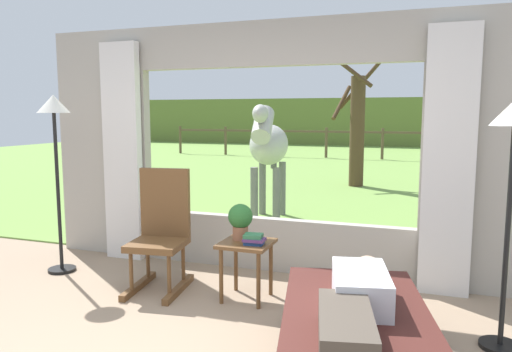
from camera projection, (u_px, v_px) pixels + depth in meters
name	position (u px, v px, depth m)	size (l,w,h in m)	color
back_wall_with_window	(271.00, 151.00, 4.97)	(5.20, 0.12, 2.55)	#ADA599
curtain_panel_left	(123.00, 153.00, 5.40)	(0.44, 0.10, 2.40)	silver
curtain_panel_right	(449.00, 163.00, 4.28)	(0.44, 0.10, 2.40)	silver
outdoor_pasture_lawn	(376.00, 165.00, 15.32)	(36.00, 21.68, 0.02)	#759E47
distant_hill_ridge	(397.00, 122.00, 24.36)	(36.00, 2.00, 2.40)	olive
recliner_sofa	(356.00, 344.00, 3.00)	(1.25, 1.85, 0.42)	black
reclining_person	(356.00, 300.00, 2.92)	(0.46, 1.43, 0.22)	silver
rocking_chair	(161.00, 231.00, 4.54)	(0.55, 0.74, 1.12)	brown
side_table	(247.00, 252.00, 4.26)	(0.44, 0.44, 0.52)	brown
potted_plant	(240.00, 219.00, 4.30)	(0.22, 0.22, 0.32)	#9E6042
book_stack	(254.00, 239.00, 4.15)	(0.19, 0.16, 0.09)	#23478C
floor_lamp_left	(55.00, 130.00, 4.89)	(0.32, 0.32, 1.82)	black
horse	(268.00, 146.00, 7.19)	(0.78, 1.82, 1.73)	#B2B2AD
pasture_tree	(357.00, 127.00, 10.75)	(0.97, 0.99, 2.79)	#4C3823
pasture_fence_line	(383.00, 139.00, 17.09)	(16.10, 0.10, 1.10)	brown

